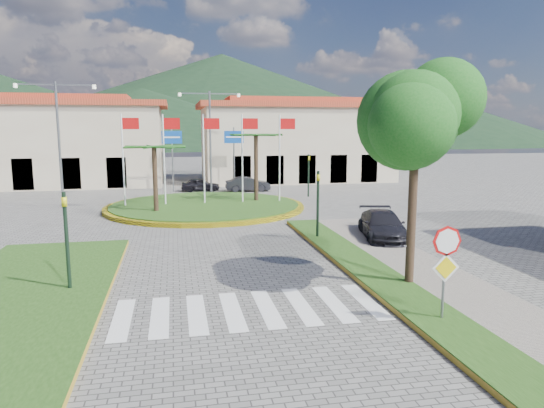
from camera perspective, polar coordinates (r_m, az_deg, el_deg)
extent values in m
plane|color=#615F5C|center=(10.52, 0.39, -20.11)|extent=(160.00, 160.00, 0.00)
cube|color=gray|center=(14.45, 23.15, -12.22)|extent=(4.00, 28.00, 0.15)
cube|color=#1E4112|center=(13.82, 18.94, -12.87)|extent=(1.60, 28.00, 0.18)
cube|color=#1E4112|center=(16.48, -27.49, -9.85)|extent=(5.00, 14.00, 0.18)
cube|color=silver|center=(14.10, -3.03, -12.31)|extent=(8.00, 3.00, 0.01)
cylinder|color=yellow|center=(31.46, -7.85, -0.31)|extent=(12.70, 12.70, 0.24)
cylinder|color=#1E4112|center=(31.46, -7.86, -0.26)|extent=(12.00, 12.00, 0.30)
cylinder|color=black|center=(29.19, -13.57, 2.59)|extent=(0.28, 0.28, 4.05)
cylinder|color=black|center=(32.58, -1.88, 4.02)|extent=(0.28, 0.28, 4.68)
cylinder|color=silver|center=(31.73, -17.10, 4.70)|extent=(0.10, 0.10, 6.00)
cube|color=#B60B0C|center=(31.61, -16.30, 9.07)|extent=(1.00, 0.03, 0.70)
cylinder|color=silver|center=(31.58, -12.57, 4.86)|extent=(0.10, 0.10, 6.00)
cube|color=#B60B0C|center=(31.51, -11.71, 9.25)|extent=(1.00, 0.03, 0.70)
cylinder|color=silver|center=(31.63, -8.02, 4.99)|extent=(0.10, 0.10, 6.00)
cube|color=#B60B0C|center=(31.60, -7.11, 9.36)|extent=(1.00, 0.03, 0.70)
cylinder|color=silver|center=(31.88, -3.52, 5.09)|extent=(0.10, 0.10, 6.00)
cube|color=#B60B0C|center=(31.90, -2.57, 9.41)|extent=(1.00, 0.03, 0.70)
cylinder|color=silver|center=(32.32, 0.89, 5.15)|extent=(0.10, 0.10, 6.00)
cube|color=#B60B0C|center=(32.38, 1.87, 9.41)|extent=(1.00, 0.03, 0.70)
cylinder|color=slate|center=(13.50, 19.56, -8.22)|extent=(0.07, 0.07, 2.50)
cylinder|color=red|center=(13.20, 19.90, -4.12)|extent=(0.80, 0.03, 0.80)
cube|color=yellow|center=(13.36, 19.76, -7.06)|extent=(0.78, 0.03, 0.78)
cylinder|color=black|center=(16.10, 16.11, -1.85)|extent=(0.28, 0.28, 4.40)
ellipsoid|color=#165216|center=(15.84, 16.58, 8.88)|extent=(3.60, 3.60, 3.20)
cylinder|color=black|center=(16.24, -22.97, -4.28)|extent=(0.12, 0.12, 3.20)
imported|color=yellow|center=(16.05, -23.19, -0.80)|extent=(0.15, 0.18, 0.90)
cylinder|color=black|center=(22.24, 5.41, -0.21)|extent=(0.12, 0.12, 3.20)
imported|color=yellow|center=(22.10, 5.44, 2.35)|extent=(0.15, 0.18, 0.90)
cylinder|color=black|center=(36.55, 4.32, 3.36)|extent=(0.12, 0.12, 3.20)
imported|color=yellow|center=(36.46, 4.34, 4.92)|extent=(0.18, 0.15, 0.90)
cylinder|color=slate|center=(40.09, -11.63, 5.12)|extent=(0.12, 0.12, 5.20)
cube|color=#0F46A7|center=(39.95, -11.71, 7.69)|extent=(1.60, 0.05, 1.00)
cylinder|color=slate|center=(40.38, -4.49, 5.30)|extent=(0.12, 0.12, 5.20)
cube|color=#0F46A7|center=(40.25, -4.51, 7.86)|extent=(1.60, 0.05, 1.00)
cylinder|color=slate|center=(39.13, -7.26, 7.20)|extent=(0.16, 0.16, 8.00)
cube|color=slate|center=(39.14, -9.17, 12.73)|extent=(2.40, 0.08, 0.08)
cube|color=slate|center=(39.32, -5.58, 12.78)|extent=(2.40, 0.08, 0.08)
cylinder|color=slate|center=(33.78, -23.74, 6.27)|extent=(0.16, 0.16, 8.00)
cube|color=slate|center=(34.14, -26.16, 12.53)|extent=(2.40, 0.08, 0.08)
cube|color=slate|center=(33.64, -22.10, 12.85)|extent=(2.40, 0.08, 0.08)
cube|color=#BEAB8F|center=(48.57, -26.03, 6.10)|extent=(22.00, 9.00, 7.00)
cube|color=#98331D|center=(48.59, -26.34, 10.51)|extent=(23.32, 9.54, 0.50)
cube|color=#98331D|center=(48.62, -26.38, 11.10)|extent=(16.50, 4.95, 0.60)
cube|color=#BEAB8F|center=(48.52, 2.77, 6.98)|extent=(18.00, 9.00, 7.00)
cube|color=#98331D|center=(48.54, 2.80, 11.41)|extent=(19.08, 9.54, 0.50)
cube|color=#98331D|center=(48.56, 2.81, 12.00)|extent=(13.50, 4.95, 0.60)
cone|color=black|center=(170.14, -5.86, 12.17)|extent=(180.00, 180.00, 30.00)
cone|color=black|center=(161.00, 15.31, 9.96)|extent=(120.00, 120.00, 18.00)
cone|color=black|center=(139.27, -15.01, 9.78)|extent=(110.00, 110.00, 16.00)
imported|color=silver|center=(47.21, -23.96, 2.67)|extent=(4.88, 3.47, 1.24)
imported|color=black|center=(40.22, -8.41, 2.26)|extent=(3.12, 1.26, 1.06)
imported|color=black|center=(39.70, -2.86, 2.36)|extent=(3.65, 1.33, 1.19)
imported|color=black|center=(23.00, 12.90, -2.50)|extent=(2.79, 4.78, 1.30)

